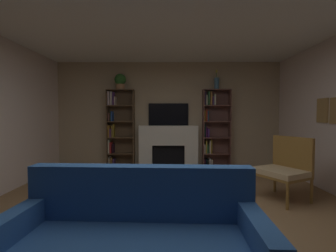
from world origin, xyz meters
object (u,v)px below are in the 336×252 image
(fireplace, at_px, (168,146))
(potted_plant, at_px, (120,81))
(armchair, at_px, (285,168))
(bookshelf_left, at_px, (118,130))
(bookshelf_right, at_px, (213,129))
(tv, at_px, (168,114))
(vase_with_flowers, at_px, (217,83))

(fireplace, distance_m, potted_plant, 1.98)
(armchair, bearing_deg, bookshelf_left, 144.14)
(bookshelf_right, height_order, armchair, bookshelf_right)
(fireplace, relative_size, potted_plant, 4.09)
(tv, xyz_separation_m, bookshelf_right, (1.09, -0.08, -0.37))
(tv, bearing_deg, armchair, -51.29)
(fireplace, height_order, vase_with_flowers, vase_with_flowers)
(potted_plant, bearing_deg, armchair, -35.88)
(tv, height_order, armchair, tv)
(bookshelf_left, height_order, vase_with_flowers, vase_with_flowers)
(bookshelf_right, xyz_separation_m, armchair, (0.75, -2.22, -0.48))
(potted_plant, relative_size, armchair, 0.39)
(fireplace, distance_m, armchair, 2.88)
(potted_plant, distance_m, vase_with_flowers, 2.34)
(tv, bearing_deg, bookshelf_left, -176.94)
(bookshelf_left, bearing_deg, bookshelf_right, -0.31)
(bookshelf_left, xyz_separation_m, armchair, (3.08, -2.23, -0.47))
(fireplace, height_order, bookshelf_right, bookshelf_right)
(fireplace, relative_size, armchair, 1.58)
(vase_with_flowers, bearing_deg, bookshelf_left, 178.73)
(fireplace, distance_m, bookshelf_right, 1.17)
(fireplace, xyz_separation_m, armchair, (1.84, -2.21, -0.06))
(potted_plant, relative_size, vase_with_flowers, 0.80)
(fireplace, xyz_separation_m, tv, (0.00, 0.08, 0.78))
(vase_with_flowers, relative_size, armchair, 0.48)
(bookshelf_left, bearing_deg, vase_with_flowers, -1.27)
(bookshelf_right, bearing_deg, vase_with_flowers, -28.41)
(potted_plant, xyz_separation_m, vase_with_flowers, (2.33, -0.00, -0.05))
(tv, bearing_deg, fireplace, -90.00)
(fireplace, relative_size, bookshelf_right, 0.79)
(tv, height_order, bookshelf_left, bookshelf_left)
(fireplace, height_order, tv, tv)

